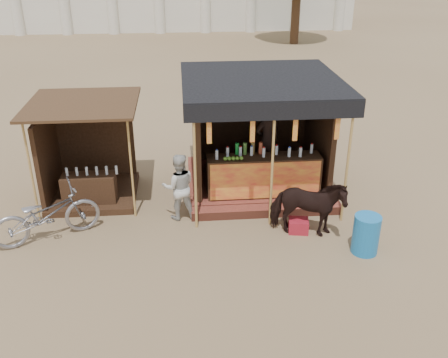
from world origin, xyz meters
The scene contains 9 objects.
ground centered at (0.00, 0.00, 0.00)m, with size 120.00×120.00×0.00m, color #846B4C.
main_stall centered at (1.02, 3.36, 1.03)m, with size 3.60×3.61×2.78m.
secondary_stall centered at (-3.17, 3.24, 0.85)m, with size 2.40×2.40×2.38m.
cow centered at (1.66, 1.02, 0.65)m, with size 0.70×1.54×1.30m, color black.
motorbike centered at (-3.65, 1.36, 0.57)m, with size 0.75×2.16×1.13m, color gray.
bystander centered at (-0.95, 2.00, 0.76)m, with size 0.74×0.57×1.52m, color #BBBAB4.
blue_barrel centered at (2.68, 0.31, 0.40)m, with size 0.52×0.52×0.80m, color #1668AA.
red_crate centered at (1.54, 1.17, 0.14)m, with size 0.41×0.35×0.28m, color maroon.
cooler centered at (1.84, 2.60, 0.23)m, with size 0.76×0.65×0.46m.
Camera 1 is at (-0.84, -7.73, 5.62)m, focal length 40.00 mm.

